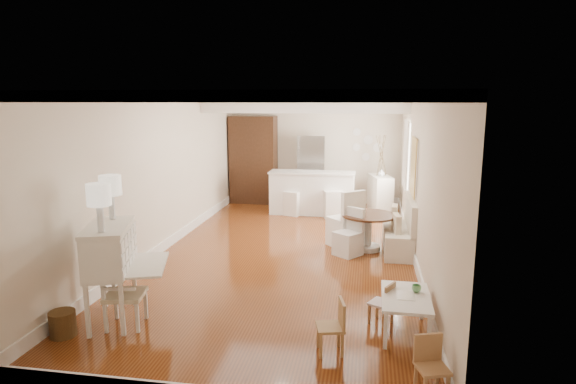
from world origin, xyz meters
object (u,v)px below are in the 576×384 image
(slip_chair_near, at_px, (348,232))
(secretary_bureau, at_px, (111,273))
(kids_table, at_px, (405,314))
(kids_chair_b, at_px, (381,302))
(pantry_cabinet, at_px, (254,160))
(fridge, at_px, (324,171))
(breakfast_counter, at_px, (312,193))
(gustavian_armchair, at_px, (125,293))
(dining_table, at_px, (368,232))
(kids_chair_c, at_px, (432,367))
(slip_chair_far, at_px, (345,218))
(kids_chair_a, at_px, (330,326))
(bar_stool_left, at_px, (294,196))
(bar_stool_right, at_px, (333,196))
(sideboard, at_px, (380,194))
(wicker_basket, at_px, (63,324))

(slip_chair_near, bearing_deg, secretary_bureau, -94.38)
(kids_table, relative_size, kids_chair_b, 1.71)
(pantry_cabinet, distance_m, fridge, 1.92)
(breakfast_counter, height_order, pantry_cabinet, pantry_cabinet)
(gustavian_armchair, relative_size, dining_table, 0.84)
(secretary_bureau, relative_size, kids_chair_c, 2.16)
(kids_table, bearing_deg, secretary_bureau, -175.87)
(secretary_bureau, bearing_deg, slip_chair_far, 35.32)
(kids_chair_a, bearing_deg, slip_chair_near, 166.16)
(dining_table, distance_m, bar_stool_left, 3.07)
(gustavian_armchair, distance_m, bar_stool_left, 6.15)
(slip_chair_near, distance_m, pantry_cabinet, 5.00)
(gustavian_armchair, height_order, slip_chair_far, slip_chair_far)
(kids_table, height_order, kids_chair_c, kids_chair_c)
(kids_table, xyz_separation_m, kids_chair_c, (0.16, -1.22, 0.05))
(gustavian_armchair, distance_m, kids_chair_c, 3.61)
(secretary_bureau, height_order, fridge, fridge)
(kids_chair_b, xyz_separation_m, bar_stool_left, (-1.95, 5.47, 0.19))
(pantry_cabinet, bearing_deg, slip_chair_near, -56.86)
(pantry_cabinet, bearing_deg, bar_stool_right, -32.27)
(dining_table, distance_m, pantry_cabinet, 4.93)
(secretary_bureau, distance_m, pantry_cabinet, 7.24)
(bar_stool_right, bearing_deg, sideboard, 21.30)
(wicker_basket, relative_size, slip_chair_near, 0.36)
(kids_chair_b, distance_m, pantry_cabinet, 7.54)
(kids_chair_a, relative_size, pantry_cabinet, 0.26)
(slip_chair_near, bearing_deg, kids_table, -36.57)
(kids_chair_a, height_order, slip_chair_near, slip_chair_near)
(kids_chair_a, height_order, kids_chair_b, kids_chair_a)
(breakfast_counter, bearing_deg, slip_chair_near, -71.84)
(bar_stool_right, distance_m, pantry_cabinet, 2.71)
(kids_chair_b, relative_size, slip_chair_far, 0.50)
(kids_table, relative_size, pantry_cabinet, 0.40)
(wicker_basket, xyz_separation_m, dining_table, (3.51, 3.92, 0.19))
(kids_chair_a, xyz_separation_m, kids_chair_c, (1.00, -0.63, -0.02))
(pantry_cabinet, bearing_deg, kids_table, -63.32)
(kids_chair_a, distance_m, breakfast_counter, 6.55)
(bar_stool_right, height_order, pantry_cabinet, pantry_cabinet)
(kids_chair_a, xyz_separation_m, fridge, (-0.76, 7.53, 0.60))
(kids_chair_c, height_order, sideboard, sideboard)
(kids_chair_b, height_order, slip_chair_near, slip_chair_near)
(dining_table, bearing_deg, slip_chair_near, -134.46)
(breakfast_counter, bearing_deg, secretary_bureau, -106.13)
(kids_chair_c, xyz_separation_m, dining_table, (-0.60, 4.40, 0.05))
(slip_chair_far, distance_m, sideboard, 3.11)
(bar_stool_right, height_order, sideboard, bar_stool_right)
(wicker_basket, distance_m, dining_table, 5.26)
(secretary_bureau, bearing_deg, breakfast_counter, 55.82)
(kids_table, height_order, breakfast_counter, breakfast_counter)
(wicker_basket, relative_size, fridge, 0.17)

